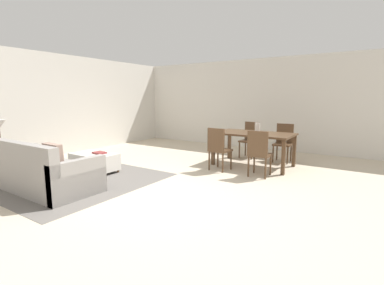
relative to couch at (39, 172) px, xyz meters
The scene contains 14 objects.
ground_plane 2.22m from the couch, 24.02° to the left, with size 10.80×10.80×0.00m, color beige.
wall_back 6.32m from the couch, 71.15° to the left, with size 9.00×0.12×2.70m, color silver.
wall_left 3.04m from the couch, 150.67° to the left, with size 0.12×11.00×2.70m, color silver.
area_rug 0.70m from the couch, 94.81° to the left, with size 3.00×2.80×0.01m, color slate.
couch is the anchor object (origin of this frame).
ottoman_table 1.22m from the couch, 94.83° to the left, with size 0.95×0.59×0.40m.
side_table 1.42m from the couch, behind, with size 0.40×0.40×0.60m.
dining_table 4.37m from the couch, 55.78° to the left, with size 1.74×0.97×0.76m.
dining_chair_near_left 3.41m from the couch, 53.99° to the left, with size 0.43×0.43×0.92m.
dining_chair_near_right 4.00m from the couch, 43.62° to the left, with size 0.42×0.42×0.92m.
dining_chair_far_left 4.90m from the couch, 65.57° to the left, with size 0.43×0.43×0.92m.
dining_chair_far_right 5.29m from the couch, 56.76° to the left, with size 0.41×0.41×0.92m.
vase_centerpiece 4.41m from the couch, 54.42° to the left, with size 0.12×0.12×0.23m, color silver.
book_on_ottoman 1.28m from the couch, 90.17° to the left, with size 0.26×0.20×0.03m, color maroon.
Camera 1 is at (2.79, -3.38, 1.55)m, focal length 26.50 mm.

